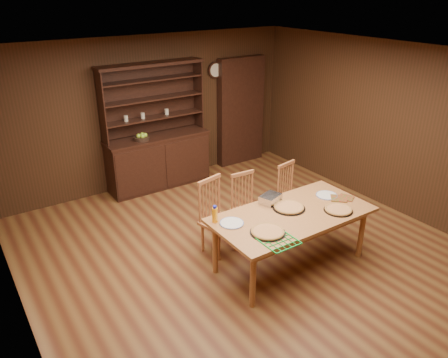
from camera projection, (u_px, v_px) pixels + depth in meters
floor at (251, 256)px, 5.86m from camera, size 6.00×6.00×0.00m
room_shell at (254, 146)px, 5.22m from camera, size 6.00×6.00×6.00m
china_hutch at (158, 154)px, 7.71m from camera, size 1.84×0.52×2.17m
doorway at (241, 111)px, 8.60m from camera, size 1.00×0.18×2.10m
wall_clock at (215, 70)px, 8.01m from camera, size 0.30×0.05×0.30m
dining_table at (292, 218)px, 5.44m from camera, size 2.03×1.02×0.75m
chair_left at (215, 213)px, 5.82m from camera, size 0.51×0.49×1.04m
chair_center at (245, 203)px, 6.19m from camera, size 0.41×0.39×0.95m
chair_right at (289, 192)px, 6.55m from camera, size 0.45×0.43×0.94m
pizza_left at (268, 232)px, 4.98m from camera, size 0.41×0.41×0.04m
pizza_right at (338, 210)px, 5.46m from camera, size 0.36×0.36×0.04m
pizza_center at (289, 207)px, 5.52m from camera, size 0.42×0.42×0.04m
cooling_rack at (278, 240)px, 4.82m from camera, size 0.48×0.48×0.02m
plate_left at (232, 223)px, 5.17m from camera, size 0.29×0.29×0.02m
plate_right at (327, 195)px, 5.85m from camera, size 0.29×0.29×0.02m
foil_dish at (270, 199)px, 5.65m from camera, size 0.32×0.27×0.11m
juice_bottle at (215, 215)px, 5.17m from camera, size 0.07×0.07×0.22m
pot_holder_a at (346, 198)px, 5.79m from camera, size 0.25×0.25×0.01m
pot_holder_b at (339, 198)px, 5.76m from camera, size 0.29×0.29×0.02m
fruit_bowl at (142, 137)px, 7.34m from camera, size 0.27×0.27×0.12m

